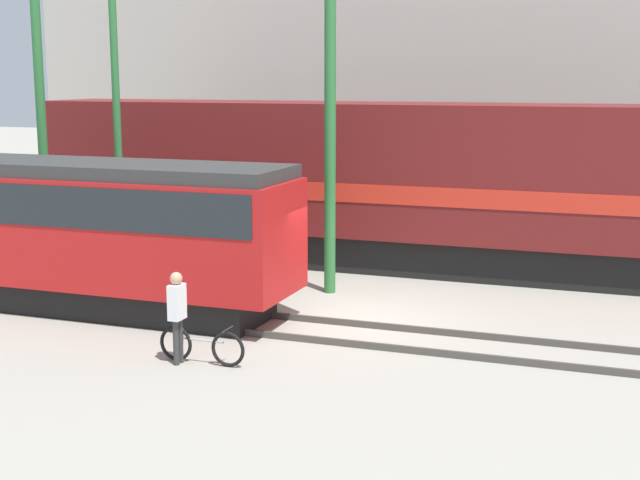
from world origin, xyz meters
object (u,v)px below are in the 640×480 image
object	(u,v)px
freight_locomotive	(383,182)
person	(177,308)
utility_pole_left	(41,109)
utility_pole_right	(330,103)
utility_pole_center	(117,133)
streetcar	(69,225)
bicycle	(202,346)

from	to	relation	value
freight_locomotive	person	xyz separation A→B (m)	(-1.15, -9.76, -1.34)
utility_pole_left	utility_pole_right	distance (m)	8.41
utility_pole_left	utility_pole_center	world-z (taller)	utility_pole_left
utility_pole_left	utility_pole_right	size ratio (longest dim) A/B	0.95
freight_locomotive	utility_pole_left	size ratio (longest dim) A/B	2.30
person	utility_pole_left	distance (m)	10.43
utility_pole_left	utility_pole_right	world-z (taller)	utility_pole_right
freight_locomotive	streetcar	world-z (taller)	freight_locomotive
person	utility_pole_center	xyz separation A→B (m)	(-5.20, 6.29, 2.78)
bicycle	person	size ratio (longest dim) A/B	1.00
freight_locomotive	bicycle	bearing A→B (deg)	-94.40
streetcar	utility_pole_right	world-z (taller)	utility_pole_right
streetcar	bicycle	xyz separation A→B (m)	(4.76, -2.67, -1.63)
streetcar	utility_pole_center	distance (m)	4.04
bicycle	freight_locomotive	bearing A→B (deg)	85.60
utility_pole_left	utility_pole_center	distance (m)	2.48
person	utility_pole_right	world-z (taller)	utility_pole_right
freight_locomotive	streetcar	xyz separation A→B (m)	(-5.50, -6.94, -0.45)
freight_locomotive	person	bearing A→B (deg)	-96.74
bicycle	utility_pole_center	world-z (taller)	utility_pole_center
freight_locomotive	utility_pole_right	bearing A→B (deg)	-95.82
utility_pole_center	utility_pole_left	bearing A→B (deg)	180.00
person	utility_pole_left	world-z (taller)	utility_pole_left
person	utility_pole_right	xyz separation A→B (m)	(0.80, 6.29, 3.62)
utility_pole_right	bicycle	bearing A→B (deg)	-93.59
bicycle	utility_pole_left	bearing A→B (deg)	142.56
freight_locomotive	utility_pole_left	bearing A→B (deg)	-158.40
person	utility_pole_right	distance (m)	7.30
streetcar	utility_pole_center	bearing A→B (deg)	103.79
streetcar	freight_locomotive	bearing A→B (deg)	51.60
bicycle	utility_pole_right	xyz separation A→B (m)	(0.39, 6.14, 4.36)
streetcar	utility_pole_right	xyz separation A→B (m)	(5.14, 3.47, 2.73)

